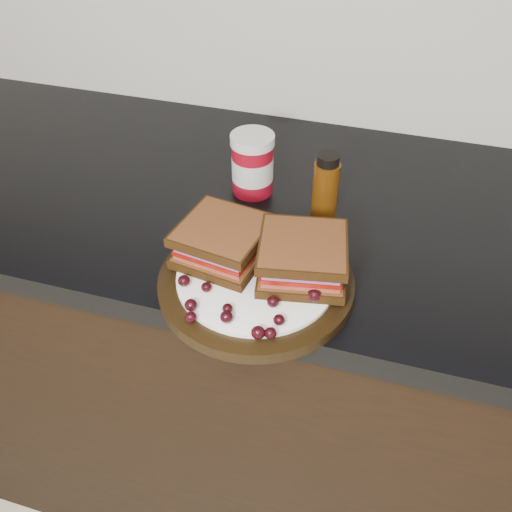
{
  "coord_description": "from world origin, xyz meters",
  "views": [
    {
      "loc": [
        0.13,
        0.91,
        1.47
      ],
      "look_at": [
        -0.04,
        1.48,
        0.96
      ],
      "focal_mm": 40.0,
      "sensor_mm": 36.0,
      "label": 1
    }
  ],
  "objects_px": {
    "condiment_jar": "(252,164)",
    "oil_bottle": "(326,187)",
    "sandwich_left": "(223,241)",
    "plate": "(256,283)"
  },
  "relations": [
    {
      "from": "plate",
      "to": "condiment_jar",
      "type": "distance_m",
      "value": 0.25
    },
    {
      "from": "condiment_jar",
      "to": "oil_bottle",
      "type": "distance_m",
      "value": 0.14
    },
    {
      "from": "plate",
      "to": "oil_bottle",
      "type": "bearing_deg",
      "value": 73.21
    },
    {
      "from": "sandwich_left",
      "to": "condiment_jar",
      "type": "relative_size",
      "value": 1.09
    },
    {
      "from": "plate",
      "to": "condiment_jar",
      "type": "xyz_separation_m",
      "value": [
        -0.08,
        0.23,
        0.05
      ]
    },
    {
      "from": "plate",
      "to": "condiment_jar",
      "type": "height_order",
      "value": "condiment_jar"
    },
    {
      "from": "condiment_jar",
      "to": "oil_bottle",
      "type": "xyz_separation_m",
      "value": [
        0.13,
        -0.04,
        0.0
      ]
    },
    {
      "from": "condiment_jar",
      "to": "oil_bottle",
      "type": "relative_size",
      "value": 0.93
    },
    {
      "from": "sandwich_left",
      "to": "condiment_jar",
      "type": "height_order",
      "value": "condiment_jar"
    },
    {
      "from": "sandwich_left",
      "to": "oil_bottle",
      "type": "bearing_deg",
      "value": 64.22
    }
  ]
}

